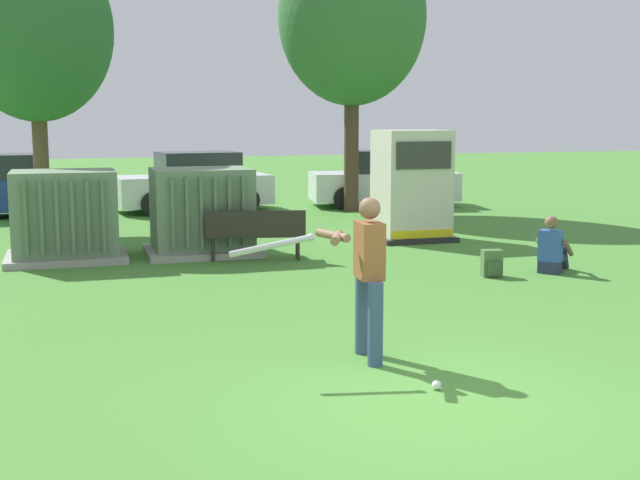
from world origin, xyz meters
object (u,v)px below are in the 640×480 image
(parked_car_leftmost, at_px, (1,188))
(parked_car_right_of_center, at_px, (385,180))
(generator_enclosure, at_px, (411,186))
(sports_ball, at_px, (437,385))
(transformer_west, at_px, (65,217))
(transformer_mid_west, at_px, (202,213))
(backpack, at_px, (492,264))
(batter, at_px, (364,270))
(park_bench, at_px, (255,231))
(seated_spectator, at_px, (552,250))
(parked_car_left_of_center, at_px, (194,183))

(parked_car_leftmost, xyz_separation_m, parked_car_right_of_center, (10.50, -0.39, 0.00))
(generator_enclosure, relative_size, sports_ball, 25.56)
(transformer_west, distance_m, parked_car_leftmost, 7.62)
(transformer_west, xyz_separation_m, parked_car_right_of_center, (8.93, 7.07, -0.04))
(transformer_mid_west, xyz_separation_m, backpack, (4.13, -3.63, -0.57))
(transformer_mid_west, bearing_deg, generator_enclosure, 7.50)
(transformer_mid_west, relative_size, batter, 1.21)
(batter, xyz_separation_m, backpack, (3.59, 3.81, -0.76))
(park_bench, bearing_deg, sports_ball, -89.57)
(park_bench, bearing_deg, generator_enclosure, 23.00)
(transformer_west, relative_size, seated_spectator, 2.18)
(sports_ball, bearing_deg, batter, 105.99)
(transformer_mid_west, relative_size, park_bench, 1.14)
(transformer_mid_west, bearing_deg, park_bench, -50.29)
(sports_ball, height_order, parked_car_left_of_center, parked_car_left_of_center)
(batter, distance_m, parked_car_left_of_center, 14.91)
(transformer_mid_west, xyz_separation_m, sports_ball, (0.87, -8.58, -0.74))
(parked_car_leftmost, bearing_deg, parked_car_right_of_center, -2.12)
(parked_car_left_of_center, bearing_deg, sports_ball, -90.35)
(transformer_mid_west, xyz_separation_m, batter, (0.54, -7.44, 0.19))
(batter, bearing_deg, backpack, 46.70)
(generator_enclosure, bearing_deg, parked_car_leftmost, 141.04)
(transformer_mid_west, relative_size, seated_spectator, 2.18)
(transformer_mid_west, xyz_separation_m, parked_car_leftmost, (-4.03, 7.50, -0.04))
(transformer_mid_west, height_order, parked_car_right_of_center, same)
(generator_enclosure, relative_size, parked_car_leftmost, 0.53)
(park_bench, bearing_deg, transformer_west, 162.66)
(transformer_mid_west, distance_m, parked_car_right_of_center, 9.62)
(seated_spectator, distance_m, backpack, 1.16)
(batter, relative_size, parked_car_left_of_center, 0.40)
(generator_enclosure, bearing_deg, parked_car_left_of_center, 117.27)
(generator_enclosure, relative_size, parked_car_right_of_center, 0.52)
(batter, distance_m, parked_car_leftmost, 15.63)
(backpack, relative_size, parked_car_leftmost, 0.10)
(parked_car_right_of_center, bearing_deg, backpack, -102.25)
(transformer_west, xyz_separation_m, sports_ball, (3.33, -8.63, -0.74))
(batter, bearing_deg, sports_ball, -74.01)
(sports_ball, distance_m, backpack, 5.94)
(transformer_mid_west, height_order, parked_car_leftmost, same)
(backpack, distance_m, parked_car_right_of_center, 11.01)
(batter, xyz_separation_m, parked_car_leftmost, (-4.57, 14.94, -0.22))
(transformer_west, distance_m, seated_spectator, 8.56)
(seated_spectator, bearing_deg, transformer_west, 154.98)
(sports_ball, xyz_separation_m, parked_car_leftmost, (-4.90, 16.09, 0.71))
(generator_enclosure, bearing_deg, batter, -116.29)
(transformer_west, bearing_deg, batter, -68.13)
(park_bench, height_order, sports_ball, park_bench)
(backpack, bearing_deg, seated_spectator, 2.87)
(transformer_west, distance_m, backpack, 7.57)
(transformer_west, bearing_deg, sports_ball, -68.88)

